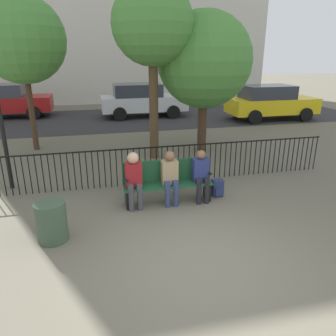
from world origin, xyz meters
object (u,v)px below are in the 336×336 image
object	(u,v)px
parked_car_1	(5,100)
trash_bin	(52,222)
tree_1	(22,40)
park_bench	(167,180)
parked_car_0	(142,100)
seated_person_1	(170,175)
backpack	(217,188)
tree_2	(152,25)
seated_person_0	(134,177)
tree_0	(204,61)
seated_person_2	(201,173)
parked_car_2	(270,102)

from	to	relation	value
parked_car_1	trash_bin	bearing A→B (deg)	-74.95
tree_1	trash_bin	size ratio (longest dim) A/B	6.70
park_bench	parked_car_0	bearing A→B (deg)	84.17
seated_person_1	parked_car_1	world-z (taller)	parked_car_1
backpack	tree_2	bearing A→B (deg)	105.08
seated_person_0	tree_2	world-z (taller)	tree_2
parked_car_1	tree_0	bearing A→B (deg)	-44.98
park_bench	seated_person_2	size ratio (longest dim) A/B	1.66
park_bench	seated_person_0	bearing A→B (deg)	-169.98
parked_car_0	seated_person_1	bearing A→B (deg)	-95.58
seated_person_0	seated_person_1	bearing A→B (deg)	-0.12
seated_person_0	seated_person_2	xyz separation A→B (m)	(1.46, -0.00, -0.05)
tree_2	parked_car_0	distance (m)	7.46
backpack	trash_bin	size ratio (longest dim) A/B	0.54
tree_2	trash_bin	bearing A→B (deg)	-121.53
park_bench	seated_person_0	xyz separation A→B (m)	(-0.74, -0.13, 0.19)
seated_person_1	seated_person_2	xyz separation A→B (m)	(0.69, -0.00, -0.02)
park_bench	parked_car_0	size ratio (longest dim) A/B	0.45
tree_0	parked_car_0	bearing A→B (deg)	98.86
seated_person_1	park_bench	bearing A→B (deg)	103.68
seated_person_0	backpack	bearing A→B (deg)	4.11
backpack	seated_person_0	bearing A→B (deg)	-175.89
park_bench	backpack	distance (m)	1.22
seated_person_2	tree_2	bearing A→B (deg)	96.86
seated_person_2	tree_1	world-z (taller)	tree_1
seated_person_1	parked_car_0	world-z (taller)	parked_car_0
park_bench	tree_2	distance (m)	4.59
seated_person_1	seated_person_2	world-z (taller)	seated_person_1
seated_person_1	backpack	bearing A→B (deg)	6.93
park_bench	parked_car_0	distance (m)	10.05
seated_person_0	parked_car_2	xyz separation A→B (m)	(7.61, 7.98, 0.16)
seated_person_2	trash_bin	size ratio (longest dim) A/B	1.60
parked_car_1	tree_2	bearing A→B (deg)	-53.67
trash_bin	parked_car_0	bearing A→B (deg)	73.34
tree_1	parked_car_0	distance (m)	7.18
seated_person_1	parked_car_0	xyz separation A→B (m)	(0.99, 10.12, 0.18)
park_bench	tree_1	bearing A→B (deg)	124.33
seated_person_2	seated_person_1	bearing A→B (deg)	179.84
tree_0	parked_car_2	world-z (taller)	tree_0
backpack	parked_car_2	distance (m)	9.72
backpack	tree_1	world-z (taller)	tree_1
backpack	tree_0	distance (m)	4.57
backpack	trash_bin	world-z (taller)	trash_bin
trash_bin	seated_person_0	bearing A→B (deg)	31.71
tree_1	parked_car_1	xyz separation A→B (m)	(-2.23, 6.29, -2.61)
tree_0	tree_1	xyz separation A→B (m)	(-5.40, 1.33, 0.60)
seated_person_1	backpack	world-z (taller)	seated_person_1
seated_person_0	trash_bin	world-z (taller)	seated_person_0
seated_person_2	parked_car_1	size ratio (longest dim) A/B	0.27
backpack	tree_1	bearing A→B (deg)	132.66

